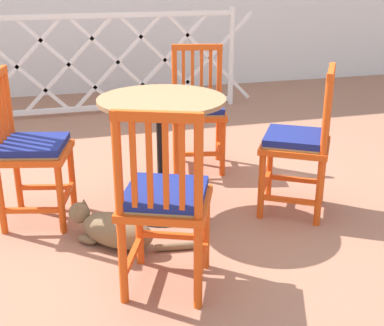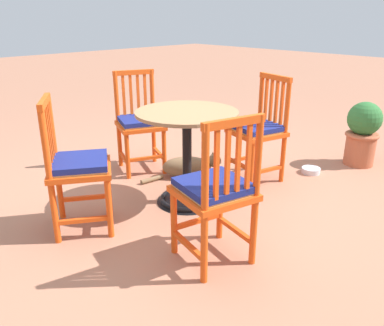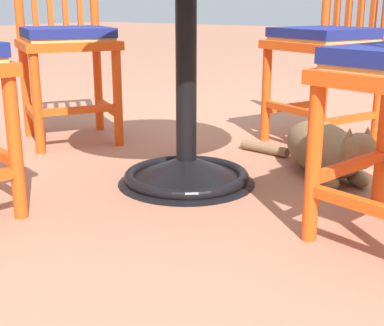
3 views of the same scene
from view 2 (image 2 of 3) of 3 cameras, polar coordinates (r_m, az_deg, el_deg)
ground_plane at (r=3.25m, az=-0.77°, el=-4.73°), size 24.00×24.00×0.00m
cafe_table at (r=3.05m, az=-0.71°, el=-0.70°), size 0.76×0.76×0.73m
orange_chair_facing_out at (r=3.70m, az=-7.52°, el=5.66°), size 0.52×0.52×0.91m
orange_chair_by_planter at (r=2.73m, az=-16.25°, el=-0.58°), size 0.55×0.55×0.91m
orange_chair_at_corner at (r=2.26m, az=3.42°, el=-4.19°), size 0.48×0.48×0.91m
orange_chair_tucked_in at (r=3.49m, az=9.53°, el=4.64°), size 0.49×0.49×0.91m
tabby_cat at (r=3.59m, az=-0.16°, el=-0.55°), size 0.66×0.45×0.23m
terracotta_planter at (r=4.16m, az=23.30°, el=4.10°), size 0.32×0.32×0.62m
pet_water_bowl at (r=3.86m, az=16.70°, el=-1.02°), size 0.17×0.17×0.05m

